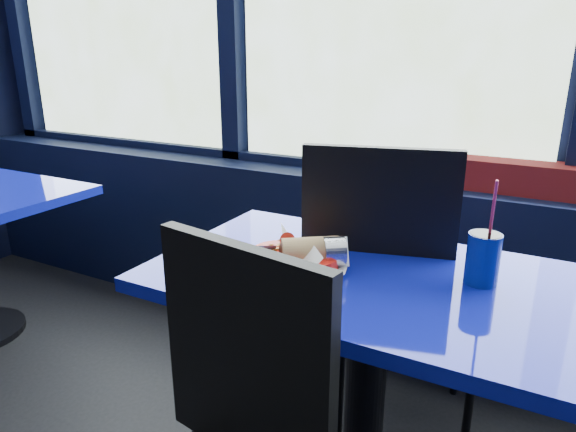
% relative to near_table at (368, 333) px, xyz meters
% --- Properties ---
extents(window_sill, '(5.00, 0.26, 0.80)m').
position_rel_near_table_xyz_m(window_sill, '(-0.30, 0.87, -0.17)').
color(window_sill, black).
rests_on(window_sill, ground).
extents(near_table, '(1.20, 0.70, 0.75)m').
position_rel_near_table_xyz_m(near_table, '(0.00, 0.00, 0.00)').
color(near_table, black).
rests_on(near_table, ground).
extents(chair_near_back, '(0.59, 0.59, 1.07)m').
position_rel_near_table_xyz_m(chair_near_back, '(-0.01, 0.30, 0.05)').
color(chair_near_back, black).
rests_on(chair_near_back, ground).
extents(planter_box, '(0.61, 0.16, 0.12)m').
position_rel_near_table_xyz_m(planter_box, '(0.30, 0.91, 0.29)').
color(planter_box, maroon).
rests_on(planter_box, window_sill).
extents(food_basket, '(0.29, 0.29, 0.10)m').
position_rel_near_table_xyz_m(food_basket, '(-0.20, -0.06, 0.22)').
color(food_basket, red).
rests_on(food_basket, near_table).
extents(ketchup_bottle, '(0.07, 0.07, 0.25)m').
position_rel_near_table_xyz_m(ketchup_bottle, '(0.01, 0.26, 0.29)').
color(ketchup_bottle, red).
rests_on(ketchup_bottle, near_table).
extents(soda_cup, '(0.09, 0.09, 0.29)m').
position_rel_near_table_xyz_m(soda_cup, '(0.27, 0.08, 0.25)').
color(soda_cup, navy).
rests_on(soda_cup, near_table).
extents(napkin, '(0.18, 0.18, 0.00)m').
position_rel_near_table_xyz_m(napkin, '(-0.27, -0.16, 0.18)').
color(napkin, white).
rests_on(napkin, near_table).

